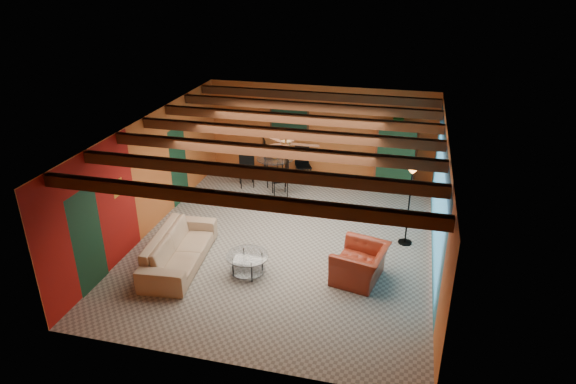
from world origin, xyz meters
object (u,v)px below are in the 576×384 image
(armoire, at_px, (396,157))
(potted_plant, at_px, (399,117))
(armchair, at_px, (360,264))
(coffee_table, at_px, (248,264))
(dining_table, at_px, (275,166))
(sofa, at_px, (179,249))
(floor_lamp, at_px, (409,205))
(vase, at_px, (275,145))

(armoire, xyz_separation_m, potted_plant, (0.00, 0.00, 1.15))
(armchair, height_order, armoire, armoire)
(coffee_table, xyz_separation_m, potted_plant, (2.63, 5.17, 1.83))
(dining_table, bearing_deg, armchair, -55.46)
(coffee_table, height_order, dining_table, dining_table)
(sofa, bearing_deg, armoire, -44.38)
(floor_lamp, bearing_deg, armchair, -116.39)
(sofa, height_order, coffee_table, sofa)
(potted_plant, bearing_deg, armoire, 0.00)
(vase, bearing_deg, coffee_table, -81.64)
(coffee_table, bearing_deg, dining_table, 98.36)
(coffee_table, xyz_separation_m, vase, (-0.68, 4.60, 0.96))
(armchair, distance_m, vase, 5.21)
(armchair, xyz_separation_m, vase, (-2.92, 4.24, 0.82))
(sofa, height_order, vase, vase)
(sofa, xyz_separation_m, potted_plant, (4.14, 5.15, 1.69))
(dining_table, bearing_deg, potted_plant, 9.82)
(potted_plant, height_order, vase, potted_plant)
(coffee_table, relative_size, floor_lamp, 0.45)
(sofa, height_order, potted_plant, potted_plant)
(vase, bearing_deg, sofa, -100.30)
(armchair, height_order, potted_plant, potted_plant)
(armchair, relative_size, coffee_table, 1.27)
(armoire, bearing_deg, sofa, -109.50)
(coffee_table, distance_m, armoire, 5.84)
(armchair, xyz_separation_m, potted_plant, (0.39, 4.81, 1.69))
(sofa, xyz_separation_m, dining_table, (0.83, 4.58, 0.18))
(floor_lamp, xyz_separation_m, vase, (-3.76, 2.55, 0.22))
(potted_plant, relative_size, vase, 2.53)
(potted_plant, xyz_separation_m, vase, (-3.31, -0.57, -0.87))
(coffee_table, bearing_deg, potted_plant, 63.04)
(sofa, distance_m, coffee_table, 1.51)
(dining_table, distance_m, potted_plant, 3.68)
(floor_lamp, bearing_deg, coffee_table, -146.31)
(sofa, relative_size, potted_plant, 4.88)
(potted_plant, bearing_deg, dining_table, -170.18)
(potted_plant, bearing_deg, floor_lamp, -81.79)
(dining_table, relative_size, vase, 10.49)
(armoire, bearing_deg, armchair, -75.34)
(sofa, xyz_separation_m, armchair, (3.75, 0.34, 0.00))
(sofa, relative_size, coffee_table, 2.82)
(sofa, distance_m, potted_plant, 6.82)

